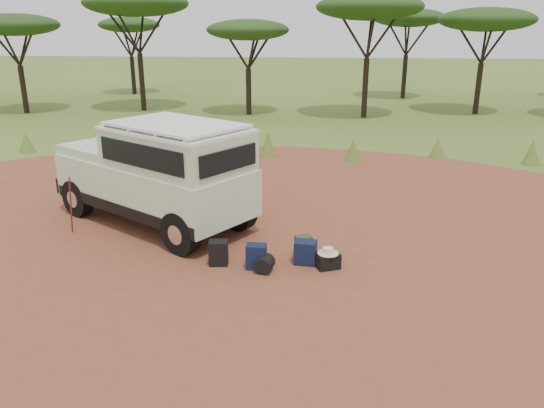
# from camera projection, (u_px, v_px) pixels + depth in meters

# --- Properties ---
(ground) EXTENTS (140.00, 140.00, 0.00)m
(ground) POSITION_uv_depth(u_px,v_px,m) (223.00, 258.00, 10.80)
(ground) COLOR #4C6825
(ground) RESTS_ON ground
(dirt_clearing) EXTENTS (23.00, 23.00, 0.01)m
(dirt_clearing) POSITION_uv_depth(u_px,v_px,m) (223.00, 257.00, 10.80)
(dirt_clearing) COLOR brown
(dirt_clearing) RESTS_ON ground
(grass_fringe) EXTENTS (36.60, 1.60, 0.90)m
(grass_fringe) POSITION_uv_depth(u_px,v_px,m) (271.00, 146.00, 18.84)
(grass_fringe) COLOR #4C6825
(grass_fringe) RESTS_ON ground
(acacia_treeline) EXTENTS (46.70, 13.20, 6.26)m
(acacia_treeline) POSITION_uv_depth(u_px,v_px,m) (304.00, 17.00, 27.85)
(acacia_treeline) COLOR black
(acacia_treeline) RESTS_ON ground
(safari_vehicle) EXTENTS (5.35, 4.45, 2.50)m
(safari_vehicle) POSITION_uv_depth(u_px,v_px,m) (158.00, 175.00, 12.26)
(safari_vehicle) COLOR beige
(safari_vehicle) RESTS_ON ground
(walking_staff) EXTENTS (0.28, 0.31, 1.40)m
(walking_staff) POSITION_uv_depth(u_px,v_px,m) (71.00, 205.00, 11.76)
(walking_staff) COLOR maroon
(walking_staff) RESTS_ON ground
(backpack_black) EXTENTS (0.39, 0.31, 0.50)m
(backpack_black) POSITION_uv_depth(u_px,v_px,m) (219.00, 253.00, 10.41)
(backpack_black) COLOR black
(backpack_black) RESTS_ON ground
(backpack_navy) EXTENTS (0.38, 0.28, 0.50)m
(backpack_navy) POSITION_uv_depth(u_px,v_px,m) (256.00, 257.00, 10.25)
(backpack_navy) COLOR #131C3C
(backpack_navy) RESTS_ON ground
(backpack_olive) EXTENTS (0.39, 0.33, 0.46)m
(backpack_olive) POSITION_uv_depth(u_px,v_px,m) (304.00, 247.00, 10.77)
(backpack_olive) COLOR #3A4520
(backpack_olive) RESTS_ON ground
(duffel_navy) EXTENTS (0.46, 0.36, 0.48)m
(duffel_navy) POSITION_uv_depth(u_px,v_px,m) (305.00, 253.00, 10.46)
(duffel_navy) COLOR #131C3C
(duffel_navy) RESTS_ON ground
(hard_case) EXTENTS (0.52, 0.46, 0.31)m
(hard_case) POSITION_uv_depth(u_px,v_px,m) (328.00, 261.00, 10.29)
(hard_case) COLOR black
(hard_case) RESTS_ON ground
(stuff_sack) EXTENTS (0.39, 0.39, 0.33)m
(stuff_sack) POSITION_uv_depth(u_px,v_px,m) (264.00, 264.00, 10.12)
(stuff_sack) COLOR black
(stuff_sack) RESTS_ON ground
(safari_hat) EXTENTS (0.41, 0.41, 0.12)m
(safari_hat) POSITION_uv_depth(u_px,v_px,m) (328.00, 251.00, 10.22)
(safari_hat) COLOR beige
(safari_hat) RESTS_ON hard_case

